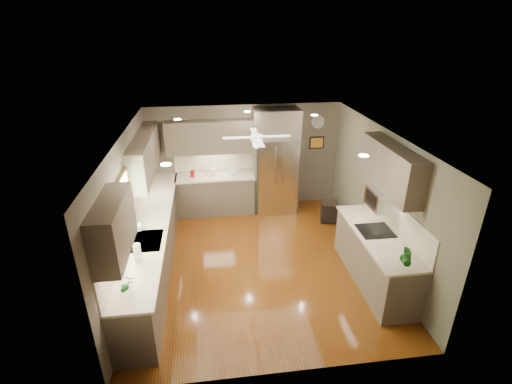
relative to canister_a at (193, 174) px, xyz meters
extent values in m
plane|color=#52200B|center=(1.24, -2.18, -1.02)|extent=(5.00, 5.00, 0.00)
plane|color=white|center=(1.24, -2.18, 1.48)|extent=(5.00, 5.00, 0.00)
plane|color=#5E5648|center=(1.24, 0.32, 0.23)|extent=(4.50, 0.00, 4.50)
plane|color=#5E5648|center=(1.24, -4.68, 0.23)|extent=(4.50, 0.00, 4.50)
plane|color=#5E5648|center=(-1.01, -2.18, 0.23)|extent=(0.00, 5.00, 5.00)
plane|color=#5E5648|center=(3.49, -2.18, 0.23)|extent=(0.00, 5.00, 5.00)
cylinder|color=maroon|center=(0.00, 0.00, 0.00)|extent=(0.12, 0.12, 0.16)
cylinder|color=silver|center=(0.31, 0.02, -0.01)|extent=(0.08, 0.08, 0.13)
cylinder|color=beige|center=(0.47, 0.02, 0.01)|extent=(0.11, 0.11, 0.17)
imported|color=white|center=(-0.84, -2.36, 0.02)|extent=(0.10, 0.10, 0.20)
imported|color=#195317|center=(-0.73, -3.97, 0.08)|extent=(0.19, 0.15, 0.31)
imported|color=#195317|center=(3.14, -3.92, 0.10)|extent=(0.23, 0.21, 0.35)
imported|color=beige|center=(0.95, -0.01, -0.05)|extent=(0.26, 0.26, 0.05)
cube|color=brown|center=(-0.71, -2.03, -0.57)|extent=(0.60, 4.70, 0.90)
cube|color=beige|center=(-0.70, -2.03, -0.10)|extent=(0.65, 4.70, 0.04)
cube|color=beige|center=(-1.00, -2.03, 0.18)|extent=(0.02, 4.70, 0.50)
cube|color=brown|center=(0.51, 0.02, -0.57)|extent=(1.85, 0.60, 0.90)
cube|color=beige|center=(0.51, 0.00, -0.10)|extent=(1.85, 0.65, 0.04)
cube|color=beige|center=(0.51, 0.31, 0.18)|extent=(1.85, 0.02, 0.50)
cube|color=brown|center=(-0.85, -3.78, 0.81)|extent=(0.33, 1.20, 0.75)
cube|color=brown|center=(-0.85, -0.88, 0.81)|extent=(0.33, 2.40, 0.75)
cube|color=brown|center=(0.51, 0.15, 0.81)|extent=(2.15, 0.33, 0.75)
cube|color=brown|center=(3.32, -2.73, 1.01)|extent=(0.33, 1.70, 0.75)
cube|color=#BFF2B2|center=(-1.00, -2.68, 0.53)|extent=(0.01, 1.00, 0.80)
cube|color=brown|center=(-0.97, -2.68, 0.96)|extent=(0.05, 1.12, 0.06)
cube|color=brown|center=(-0.97, -2.68, 0.10)|extent=(0.05, 1.12, 0.06)
cube|color=brown|center=(-0.97, -3.21, 0.53)|extent=(0.05, 0.06, 0.80)
cube|color=brown|center=(-0.97, -2.15, 0.53)|extent=(0.05, 0.06, 0.80)
cube|color=silver|center=(-0.69, -2.68, -0.09)|extent=(0.50, 0.70, 0.03)
cube|color=#262626|center=(-0.69, -2.68, -0.13)|extent=(0.44, 0.62, 0.05)
cylinder|color=silver|center=(-0.89, -2.68, 0.03)|extent=(0.02, 0.02, 0.24)
cylinder|color=silver|center=(-0.83, -2.68, 0.15)|extent=(0.16, 0.02, 0.02)
cube|color=silver|center=(1.94, -0.04, -0.11)|extent=(0.92, 0.72, 1.82)
cube|color=black|center=(1.94, -0.38, -0.36)|extent=(0.88, 0.02, 0.02)
cube|color=black|center=(1.94, -0.39, 0.23)|extent=(0.01, 0.02, 1.00)
cylinder|color=silver|center=(1.86, -0.42, 0.23)|extent=(0.02, 0.02, 0.90)
cylinder|color=silver|center=(2.02, -0.42, 0.23)|extent=(0.02, 0.02, 0.90)
cube|color=brown|center=(1.94, 0.02, 1.12)|extent=(1.04, 0.60, 0.63)
cube|color=brown|center=(1.44, 0.02, -0.11)|extent=(0.06, 0.60, 1.82)
cube|color=brown|center=(2.44, 0.02, -0.11)|extent=(0.06, 0.60, 1.82)
cube|color=brown|center=(3.16, -2.98, -0.57)|extent=(0.65, 2.20, 0.90)
cube|color=beige|center=(3.15, -2.98, -0.10)|extent=(0.70, 2.20, 0.04)
cube|color=beige|center=(3.48, -2.98, 0.18)|extent=(0.02, 2.20, 0.50)
cube|color=black|center=(3.15, -2.88, -0.08)|extent=(0.56, 0.52, 0.01)
cube|color=silver|center=(3.27, -2.73, 0.46)|extent=(0.42, 0.55, 0.34)
cube|color=black|center=(3.06, -2.73, 0.46)|extent=(0.02, 0.40, 0.26)
cylinder|color=white|center=(1.24, -1.88, 1.44)|extent=(0.03, 0.03, 0.08)
cylinder|color=white|center=(1.24, -1.88, 1.34)|extent=(0.22, 0.22, 0.10)
sphere|color=white|center=(1.24, -1.88, 1.24)|extent=(0.16, 0.16, 0.16)
cube|color=white|center=(1.59, -1.88, 1.36)|extent=(0.48, 0.11, 0.01)
cube|color=white|center=(1.24, -1.53, 1.36)|extent=(0.11, 0.48, 0.01)
cube|color=white|center=(0.89, -1.88, 1.36)|extent=(0.48, 0.11, 0.01)
cube|color=white|center=(1.24, -2.23, 1.36)|extent=(0.11, 0.48, 0.01)
cylinder|color=white|center=(-0.16, -0.88, 1.47)|extent=(0.14, 0.14, 0.01)
cylinder|color=white|center=(2.54, -0.88, 1.47)|extent=(0.14, 0.14, 0.01)
cylinder|color=white|center=(-0.16, -3.38, 1.47)|extent=(0.14, 0.14, 0.01)
cylinder|color=white|center=(2.54, -3.38, 1.47)|extent=(0.14, 0.14, 0.01)
cylinder|color=white|center=(1.24, -0.38, 1.47)|extent=(0.14, 0.14, 0.01)
cylinder|color=white|center=(2.99, 0.30, 1.03)|extent=(0.30, 0.03, 0.30)
cylinder|color=silver|center=(2.99, 0.29, 1.03)|extent=(0.29, 0.00, 0.29)
cube|color=black|center=(2.99, 0.30, 0.53)|extent=(0.36, 0.03, 0.30)
cube|color=orange|center=(2.99, 0.28, 0.53)|extent=(0.30, 0.01, 0.24)
cube|color=black|center=(3.06, -0.79, -0.80)|extent=(0.45, 0.45, 0.42)
cube|color=black|center=(3.06, -0.79, -0.56)|extent=(0.42, 0.42, 0.03)
cylinder|color=white|center=(-0.73, -3.23, 0.06)|extent=(0.12, 0.12, 0.27)
cylinder|color=silver|center=(-0.73, -3.23, 0.07)|extent=(0.02, 0.02, 0.29)
camera|label=1|loc=(0.41, -8.04, 3.16)|focal=26.00mm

